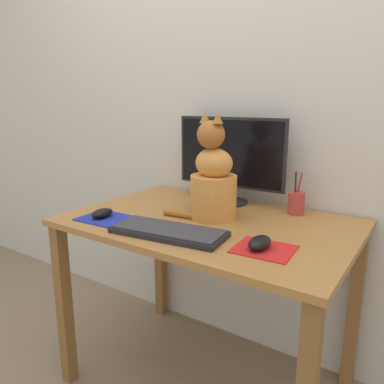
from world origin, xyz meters
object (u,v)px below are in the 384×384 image
Objects in this scene: computer_mouse_right at (260,243)px; cat at (212,180)px; monitor at (230,157)px; computer_mouse_left at (102,213)px; keyboard at (169,231)px; pen_cup at (296,203)px.

cat reaches higher than computer_mouse_right.
computer_mouse_left is at bearing -122.02° from monitor.
monitor is 0.61m from computer_mouse_left.
computer_mouse_left reaches higher than keyboard.
monitor reaches higher than keyboard.
pen_cup is (0.32, -0.00, -0.16)m from monitor.
computer_mouse_right is 0.26× the size of cat.
keyboard is 1.01× the size of cat.
computer_mouse_right is at bearing -85.64° from pen_cup.
keyboard is 2.39× the size of pen_cup.
computer_mouse_right is at bearing -51.72° from monitor.
monitor reaches higher than computer_mouse_right.
cat is 2.35× the size of pen_cup.
computer_mouse_left is at bearing -131.54° from cat.
pen_cup is at bearing 52.12° from keyboard.
monitor is 1.23× the size of keyboard.
computer_mouse_left is 0.79m from pen_cup.
monitor is at bearing 179.63° from pen_cup.
monitor is 1.25× the size of cat.
monitor is at bearing 57.98° from computer_mouse_left.
keyboard is at bearing -120.51° from pen_cup.
computer_mouse_left is (-0.33, -0.00, 0.01)m from keyboard.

